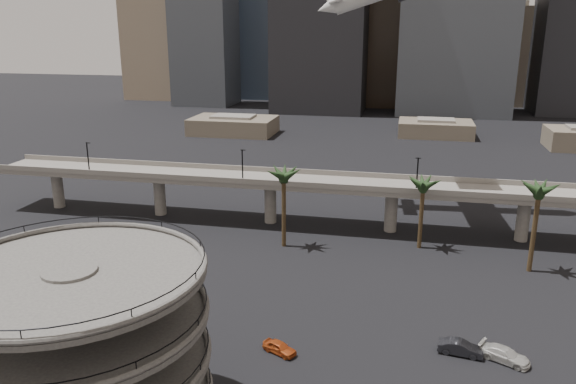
% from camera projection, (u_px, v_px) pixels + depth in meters
% --- Properties ---
extents(parking_ramp, '(22.20, 22.20, 17.35)m').
position_uv_depth(parking_ramp, '(78.00, 340.00, 47.02)').
color(parking_ramp, '#4B4846').
rests_on(parking_ramp, ground).
extents(overpass, '(130.00, 9.30, 14.70)m').
position_uv_depth(overpass, '(330.00, 188.00, 100.40)').
color(overpass, slate).
rests_on(overpass, ground).
extents(palm_trees, '(42.40, 10.40, 14.00)m').
position_uv_depth(palm_trees, '(411.00, 186.00, 86.70)').
color(palm_trees, '#4A361F').
rests_on(palm_trees, ground).
extents(low_buildings, '(135.00, 27.50, 6.80)m').
position_uv_depth(low_buildings, '(388.00, 130.00, 182.11)').
color(low_buildings, '#675B4C').
rests_on(low_buildings, ground).
extents(car_a, '(4.37, 3.24, 1.39)m').
position_uv_depth(car_a, '(279.00, 347.00, 62.55)').
color(car_a, '#B54919').
rests_on(car_a, ground).
extents(car_b, '(5.11, 2.38, 1.62)m').
position_uv_depth(car_b, '(461.00, 348.00, 62.24)').
color(car_b, black).
rests_on(car_b, ground).
extents(car_c, '(5.82, 4.39, 1.57)m').
position_uv_depth(car_c, '(505.00, 355.00, 60.99)').
color(car_c, '#B9B9B5').
rests_on(car_c, ground).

